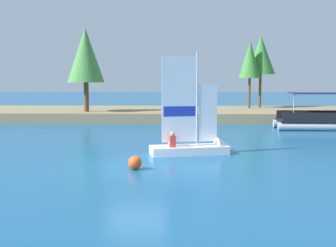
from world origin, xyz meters
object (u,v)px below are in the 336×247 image
at_px(wooden_dock, 304,124).
at_px(pontoon_boat, 320,120).
at_px(shoreline_tree_left, 86,55).
at_px(channel_buoy, 135,163).
at_px(sailboat, 202,145).
at_px(shoreline_tree_centre, 261,55).
at_px(shoreline_tree_midleft, 250,60).

relative_size(wooden_dock, pontoon_boat, 0.65).
height_order(shoreline_tree_left, channel_buoy, shoreline_tree_left).
height_order(wooden_dock, sailboat, sailboat).
bearing_deg(shoreline_tree_centre, channel_buoy, -110.43).
bearing_deg(shoreline_tree_midleft, channel_buoy, -108.74).
bearing_deg(channel_buoy, shoreline_tree_left, 107.79).
xyz_separation_m(shoreline_tree_midleft, shoreline_tree_centre, (1.22, 1.03, 0.47)).
bearing_deg(shoreline_tree_left, shoreline_tree_centre, 20.32).
xyz_separation_m(shoreline_tree_midleft, channel_buoy, (-8.46, -24.94, -5.21)).
xyz_separation_m(shoreline_tree_left, wooden_dock, (17.72, -3.95, -5.50)).
height_order(shoreline_tree_centre, pontoon_boat, shoreline_tree_centre).
bearing_deg(shoreline_tree_left, wooden_dock, -12.57).
bearing_deg(shoreline_tree_left, shoreline_tree_midleft, 18.32).
bearing_deg(sailboat, shoreline_tree_left, 107.01).
distance_m(shoreline_tree_left, channel_buoy, 21.70).
distance_m(shoreline_tree_left, sailboat, 19.40).
xyz_separation_m(sailboat, pontoon_boat, (9.08, 10.56, 0.25)).
bearing_deg(channel_buoy, sailboat, 52.89).
bearing_deg(shoreline_tree_midleft, shoreline_tree_centre, 40.41).
relative_size(shoreline_tree_midleft, sailboat, 1.21).
xyz_separation_m(shoreline_tree_left, shoreline_tree_centre, (16.10, 5.96, 0.29)).
xyz_separation_m(shoreline_tree_centre, pontoon_boat, (2.29, -11.60, -5.29)).
bearing_deg(pontoon_boat, shoreline_tree_centre, 102.66).
bearing_deg(shoreline_tree_midleft, sailboat, -104.77).
bearing_deg(sailboat, shoreline_tree_centre, 60.09).
relative_size(wooden_dock, sailboat, 0.77).
height_order(wooden_dock, channel_buoy, channel_buoy).
relative_size(shoreline_tree_midleft, shoreline_tree_centre, 0.92).
distance_m(shoreline_tree_midleft, shoreline_tree_centre, 1.67).
bearing_deg(sailboat, pontoon_boat, 36.44).
bearing_deg(shoreline_tree_midleft, pontoon_boat, -71.63).
xyz_separation_m(wooden_dock, channel_buoy, (-11.30, -16.06, 0.11)).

